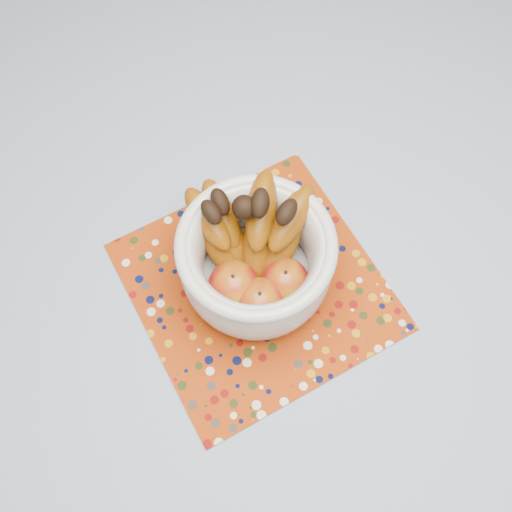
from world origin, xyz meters
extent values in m
plane|color=#2D2826|center=(0.00, 0.00, 0.00)|extent=(4.00, 4.00, 0.00)
cube|color=brown|center=(0.00, 0.00, 0.73)|extent=(1.20, 1.20, 0.04)
cylinder|color=brown|center=(-0.53, 0.53, 0.35)|extent=(0.06, 0.06, 0.71)
cylinder|color=brown|center=(0.53, 0.53, 0.35)|extent=(0.06, 0.06, 0.71)
cube|color=#647FA7|center=(0.00, 0.00, 0.76)|extent=(1.32, 1.32, 0.01)
cube|color=#902D07|center=(-0.08, -0.02, 0.76)|extent=(0.48, 0.48, 0.00)
cylinder|color=silver|center=(-0.08, -0.01, 0.77)|extent=(0.11, 0.11, 0.01)
cylinder|color=silver|center=(-0.08, -0.01, 0.78)|extent=(0.16, 0.16, 0.01)
torus|color=silver|center=(-0.08, -0.01, 0.89)|extent=(0.22, 0.22, 0.02)
ellipsoid|color=maroon|center=(-0.11, -0.05, 0.82)|extent=(0.07, 0.07, 0.07)
ellipsoid|color=maroon|center=(-0.04, -0.04, 0.82)|extent=(0.07, 0.07, 0.06)
ellipsoid|color=maroon|center=(-0.07, -0.07, 0.82)|extent=(0.07, 0.07, 0.06)
sphere|color=black|center=(-0.09, 0.03, 0.92)|extent=(0.03, 0.03, 0.03)
camera|label=1|loc=(-0.08, -0.36, 1.61)|focal=42.00mm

